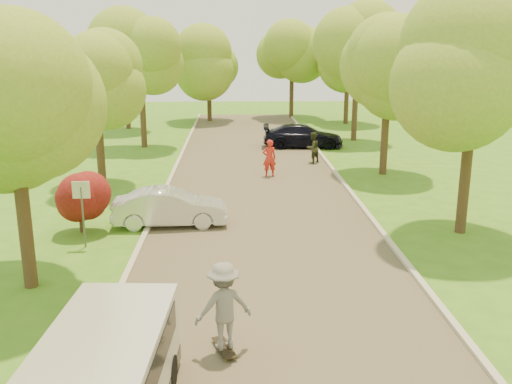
{
  "coord_description": "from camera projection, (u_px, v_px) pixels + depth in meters",
  "views": [
    {
      "loc": [
        -1.0,
        -13.44,
        6.39
      ],
      "look_at": [
        -0.25,
        5.8,
        1.3
      ],
      "focal_mm": 40.0,
      "sensor_mm": 36.0,
      "label": 1
    }
  ],
  "objects": [
    {
      "name": "tree_bg_c",
      "position": [
        211.0,
        59.0,
        46.11
      ],
      "size": [
        4.92,
        4.8,
        7.33
      ],
      "color": "#382619",
      "rests_on": "ground"
    },
    {
      "name": "silver_sedan",
      "position": [
        170.0,
        207.0,
        20.31
      ],
      "size": [
        4.1,
        1.59,
        1.33
      ],
      "primitive_type": "imported",
      "rotation": [
        0.0,
        0.0,
        1.62
      ],
      "color": "silver",
      "rests_on": "ground"
    },
    {
      "name": "curb_left",
      "position": [
        156.0,
        209.0,
        22.21
      ],
      "size": [
        0.18,
        60.0,
        0.12
      ],
      "primitive_type": "cube",
      "color": "#B2AD9E",
      "rests_on": "ground"
    },
    {
      "name": "person_olive",
      "position": [
        313.0,
        148.0,
        30.73
      ],
      "size": [
        1.05,
        1.02,
        1.7
      ],
      "primitive_type": "imported",
      "rotation": [
        0.0,
        0.0,
        3.82
      ],
      "color": "#2D301D",
      "rests_on": "ground"
    },
    {
      "name": "tree_bg_a",
      "position": [
        128.0,
        57.0,
        41.95
      ],
      "size": [
        5.12,
        5.0,
        7.72
      ],
      "color": "#382619",
      "rests_on": "ground"
    },
    {
      "name": "tree_r_far",
      "position": [
        361.0,
        51.0,
        36.62
      ],
      "size": [
        5.33,
        5.2,
        8.34
      ],
      "color": "#382619",
      "rests_on": "ground"
    },
    {
      "name": "tree_r_midb",
      "position": [
        392.0,
        74.0,
        27.18
      ],
      "size": [
        4.51,
        4.4,
        7.01
      ],
      "color": "#382619",
      "rests_on": "ground"
    },
    {
      "name": "ground",
      "position": [
        274.0,
        298.0,
        14.65
      ],
      "size": [
        100.0,
        100.0,
        0.0
      ],
      "primitive_type": "plane",
      "color": "#3E731B",
      "rests_on": "ground"
    },
    {
      "name": "longboard",
      "position": [
        224.0,
        348.0,
        12.08
      ],
      "size": [
        0.57,
        1.01,
        0.11
      ],
      "rotation": [
        0.0,
        0.0,
        3.47
      ],
      "color": "black",
      "rests_on": "ground"
    },
    {
      "name": "tree_l_far",
      "position": [
        144.0,
        57.0,
        34.27
      ],
      "size": [
        4.92,
        4.8,
        7.79
      ],
      "color": "#382619",
      "rests_on": "ground"
    },
    {
      "name": "skateboarder",
      "position": [
        224.0,
        306.0,
        11.83
      ],
      "size": [
        1.39,
        1.07,
        1.9
      ],
      "primitive_type": "imported",
      "rotation": [
        0.0,
        0.0,
        3.47
      ],
      "color": "slate",
      "rests_on": "longboard"
    },
    {
      "name": "road",
      "position": [
        260.0,
        209.0,
        22.38
      ],
      "size": [
        8.0,
        60.0,
        0.01
      ],
      "primitive_type": "cube",
      "color": "#4C4438",
      "rests_on": "ground"
    },
    {
      "name": "street_sign",
      "position": [
        82.0,
        200.0,
        17.9
      ],
      "size": [
        0.55,
        0.06,
        2.17
      ],
      "color": "#59595E",
      "rests_on": "ground"
    },
    {
      "name": "tree_l_mida",
      "position": [
        19.0,
        92.0,
        14.06
      ],
      "size": [
        4.71,
        4.6,
        7.39
      ],
      "color": "#382619",
      "rests_on": "ground"
    },
    {
      "name": "red_shrub",
      "position": [
        79.0,
        202.0,
        19.45
      ],
      "size": [
        1.7,
        1.7,
        1.95
      ],
      "color": "#382619",
      "rests_on": "ground"
    },
    {
      "name": "tree_l_midb",
      "position": [
        100.0,
        84.0,
        24.82
      ],
      "size": [
        4.3,
        4.2,
        6.62
      ],
      "color": "#382619",
      "rests_on": "ground"
    },
    {
      "name": "curb_right",
      "position": [
        362.0,
        207.0,
        22.52
      ],
      "size": [
        0.18,
        60.0,
        0.12
      ],
      "primitive_type": "cube",
      "color": "#B2AD9E",
      "rests_on": "ground"
    },
    {
      "name": "tree_bg_d",
      "position": [
        295.0,
        55.0,
        48.23
      ],
      "size": [
        5.12,
        5.0,
        7.72
      ],
      "color": "#382619",
      "rests_on": "ground"
    },
    {
      "name": "tree_bg_b",
      "position": [
        351.0,
        53.0,
        44.46
      ],
      "size": [
        5.12,
        5.0,
        7.95
      ],
      "color": "#382619",
      "rests_on": "ground"
    },
    {
      "name": "dark_sedan",
      "position": [
        303.0,
        136.0,
        35.4
      ],
      "size": [
        5.04,
        2.26,
        1.43
      ],
      "primitive_type": "imported",
      "rotation": [
        0.0,
        0.0,
        1.52
      ],
      "color": "black",
      "rests_on": "ground"
    },
    {
      "name": "tree_r_mida",
      "position": [
        482.0,
        69.0,
        18.33
      ],
      "size": [
        5.13,
        5.0,
        7.95
      ],
      "color": "#382619",
      "rests_on": "ground"
    },
    {
      "name": "person_striped",
      "position": [
        269.0,
        158.0,
        27.65
      ],
      "size": [
        0.72,
        0.53,
        1.83
      ],
      "primitive_type": "imported",
      "rotation": [
        0.0,
        0.0,
        3.28
      ],
      "color": "red",
      "rests_on": "ground"
    }
  ]
}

